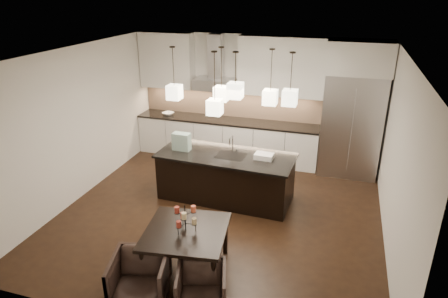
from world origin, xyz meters
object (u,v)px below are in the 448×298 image
(armchair_left, at_px, (140,279))
(armchair_right, at_px, (201,289))
(dining_table, at_px, (187,250))
(refrigerator, at_px, (351,125))
(island_body, at_px, (226,177))

(armchair_left, xyz_separation_m, armchair_right, (0.79, 0.11, -0.04))
(dining_table, relative_size, armchair_left, 1.54)
(dining_table, distance_m, armchair_right, 0.76)
(dining_table, xyz_separation_m, armchair_right, (0.44, -0.61, -0.05))
(refrigerator, distance_m, armchair_right, 4.96)
(island_body, bearing_deg, armchair_right, -76.68)
(refrigerator, distance_m, island_body, 2.91)
(armchair_left, height_order, armchair_right, armchair_left)
(island_body, bearing_deg, dining_table, -85.23)
(armchair_left, distance_m, armchair_right, 0.80)
(island_body, xyz_separation_m, armchair_left, (-0.26, -2.89, -0.10))
(armchair_left, bearing_deg, island_body, 70.20)
(refrigerator, relative_size, dining_table, 1.94)
(refrigerator, xyz_separation_m, dining_table, (-2.09, -4.01, -0.74))
(island_body, distance_m, armchair_left, 2.90)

